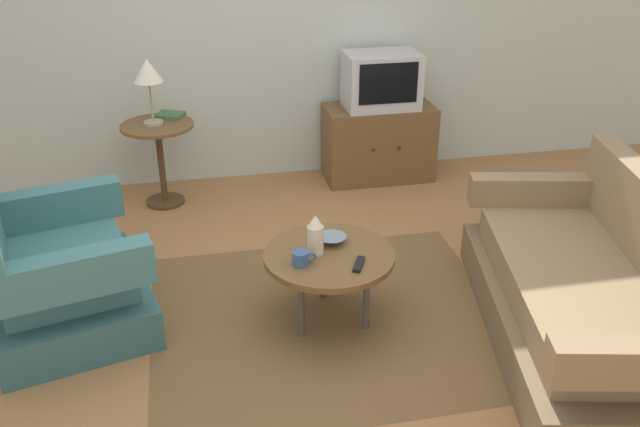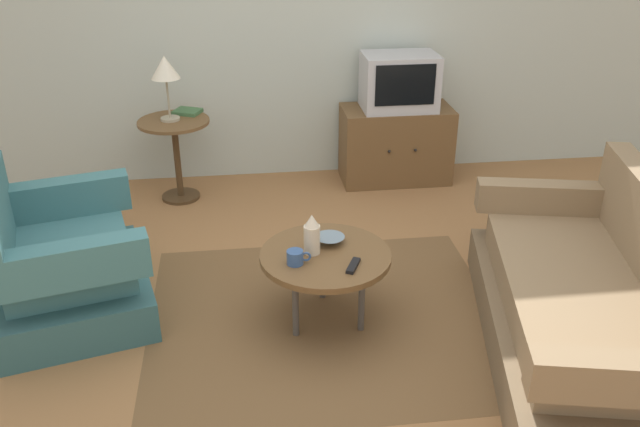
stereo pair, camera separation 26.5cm
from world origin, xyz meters
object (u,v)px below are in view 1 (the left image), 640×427
Objects in this scene: tv_stand at (378,142)px; television at (381,80)px; book at (170,115)px; bowl at (332,239)px; coffee_table at (329,259)px; vase at (315,235)px; side_table at (159,147)px; mug at (301,258)px; table_lamp at (148,73)px; armchair at (56,277)px; couch at (588,295)px; tv_remote_dark at (359,264)px.

television is (-0.00, -0.01, 0.53)m from tv_stand.
bowl is at bearing -40.05° from book.
vase is at bearing 165.33° from coffee_table.
side_table is 3.85× the size of bowl.
side_table is at bearing 111.89° from mug.
book is (0.10, 0.16, 0.19)m from side_table.
table_lamp is at bearing 159.34° from side_table.
side_table is 1.10× the size of television.
side_table reaches higher than coffee_table.
armchair is 6.97× the size of bowl.
coffee_table is 3.13× the size of vase.
armchair is 1.76m from table_lamp.
vase is (0.87, -1.76, -0.48)m from table_lamp.
table_lamp is at bearing 146.46° from armchair.
couch reaches higher than bowl.
tv_remote_dark is (1.60, -0.43, 0.14)m from armchair.
couch is at bearing -78.97° from tv_remote_dark.
television reaches higher than bowl.
table_lamp is 2.10× the size of vase.
vase is at bearing -115.78° from television.
vase reaches higher than mug.
armchair is at bearing 170.13° from vase.
coffee_table is at bearing 82.92° from couch.
coffee_table is at bearing 27.06° from mug.
tv_remote_dark is (-1.18, 0.30, 0.16)m from couch.
side_table is (-2.23, 2.24, 0.19)m from couch.
mug is (-0.17, -0.09, 0.07)m from coffee_table.
armchair reaches higher than side_table.
table_lamp is at bearing 116.24° from vase.
tv_stand is at bearing 23.44° from couch.
tv_remote_dark is at bearing -109.05° from television.
television is at bearing 4.45° from table_lamp.
mug is at bearing 101.07° from tv_remote_dark.
mug is at bearing -152.94° from coffee_table.
television reaches higher than coffee_table.
television is at bearing 111.42° from armchair.
book is at bearing 54.14° from couch.
side_table is 4.91× the size of mug.
couch is 4.06× the size of table_lamp.
vase is at bearing -63.76° from table_lamp.
television is (-0.46, 2.39, 0.56)m from couch.
vase reaches higher than tv_remote_dark.
side_table is at bearing -175.23° from television.
book is (-0.65, 2.02, 0.19)m from mug.
bowl reaches higher than coffee_table.
television is at bearing 65.97° from bowl.
mug is 0.78× the size of bowl.
side_table is 2.01m from mug.
side_table is 1.78m from tv_stand.
vase is 0.16m from mug.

